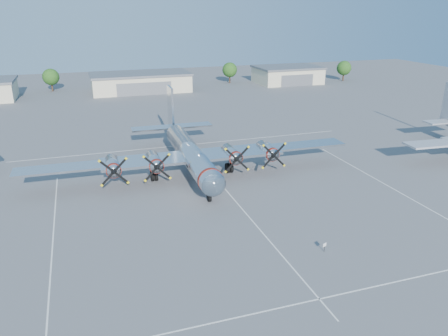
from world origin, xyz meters
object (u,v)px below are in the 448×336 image
object	(u,v)px
tree_far_east	(344,68)
main_bomber_b29	(190,172)
hangar_center	(141,82)
tree_east	(230,70)
hangar_east	(287,75)
info_placard	(325,246)
tree_west	(51,77)

from	to	relation	value
tree_far_east	main_bomber_b29	world-z (taller)	tree_far_east
hangar_center	tree_far_east	distance (m)	68.05
hangar_center	tree_east	bearing A→B (deg)	11.38
hangar_east	info_placard	world-z (taller)	hangar_east
tree_east	info_placard	size ratio (longest dim) A/B	6.82
hangar_center	tree_far_east	world-z (taller)	tree_far_east
tree_west	main_bomber_b29	bearing A→B (deg)	-74.34
tree_east	hangar_center	bearing A→B (deg)	-168.62
hangar_east	main_bomber_b29	bearing A→B (deg)	-125.86
hangar_center	hangar_east	xyz separation A→B (m)	(48.00, 0.00, 0.00)
main_bomber_b29	tree_west	bearing A→B (deg)	106.98
tree_east	tree_far_east	size ratio (longest dim) A/B	1.00
hangar_east	main_bomber_b29	distance (m)	87.06
main_bomber_b29	info_placard	bearing A→B (deg)	-73.24
hangar_center	main_bomber_b29	bearing A→B (deg)	-92.42
hangar_east	tree_far_east	bearing A→B (deg)	-5.61
tree_far_east	info_placard	world-z (taller)	tree_far_east
info_placard	hangar_east	bearing A→B (deg)	42.35
hangar_east	tree_west	world-z (taller)	tree_west
tree_west	hangar_east	bearing A→B (deg)	-6.28
main_bomber_b29	tree_east	bearing A→B (deg)	68.01
hangar_east	main_bomber_b29	world-z (taller)	hangar_east
tree_west	tree_east	xyz separation A→B (m)	(55.00, -2.00, 0.00)
tree_west	info_placard	world-z (taller)	tree_west
hangar_center	tree_east	distance (m)	30.64
hangar_east	tree_east	world-z (taller)	tree_east
tree_west	main_bomber_b29	xyz separation A→B (m)	(22.02, -78.56, -4.22)
tree_west	hangar_center	bearing A→B (deg)	-17.82
main_bomber_b29	hangar_east	bearing A→B (deg)	55.46
tree_west	tree_far_east	distance (m)	93.54
tree_west	info_placard	bearing A→B (deg)	-74.40
main_bomber_b29	hangar_center	bearing A→B (deg)	88.90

